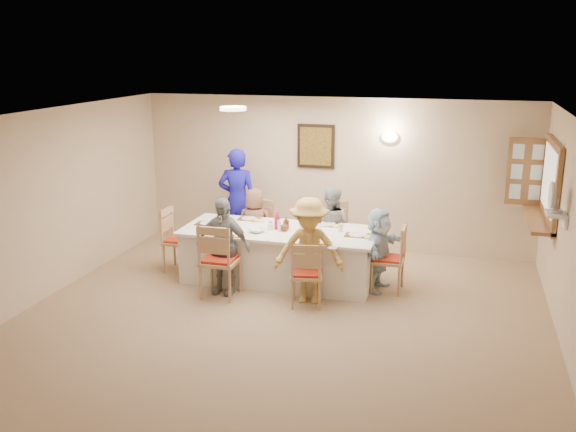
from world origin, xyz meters
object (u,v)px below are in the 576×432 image
(diner_back_right, at_px, (330,228))
(diner_front_right, at_px, (309,251))
(chair_front_right, at_px, (307,273))
(caregiver, at_px, (237,200))
(condiment_ketchup, at_px, (277,220))
(chair_left_end, at_px, (180,240))
(dining_table, at_px, (280,255))
(chair_back_left, at_px, (257,231))
(chair_front_left, at_px, (220,259))
(chair_back_right, at_px, (332,235))
(desk_fan, at_px, (555,201))
(diner_back_left, at_px, (255,225))
(diner_right_end, at_px, (379,249))
(chair_right_end, at_px, (388,258))
(serving_hatch, at_px, (551,183))
(diner_front_left, at_px, (223,246))

(diner_back_right, height_order, diner_front_right, diner_front_right)
(chair_front_right, distance_m, caregiver, 2.59)
(condiment_ketchup, bearing_deg, chair_left_end, -179.30)
(dining_table, relative_size, caregiver, 1.62)
(chair_back_left, height_order, chair_front_right, chair_back_left)
(chair_front_right, bearing_deg, chair_front_left, -10.76)
(chair_back_right, height_order, caregiver, caregiver)
(chair_front_left, bearing_deg, dining_table, -127.76)
(desk_fan, xyz_separation_m, caregiver, (-4.56, 1.80, -0.69))
(chair_back_right, bearing_deg, chair_left_end, -162.45)
(chair_back_left, bearing_deg, diner_back_left, -79.67)
(diner_right_end, bearing_deg, chair_right_end, -78.17)
(chair_front_right, distance_m, chair_right_end, 1.24)
(diner_back_right, height_order, diner_right_end, diner_back_right)
(chair_front_right, height_order, diner_back_right, diner_back_right)
(chair_back_left, bearing_deg, diner_front_right, -40.64)
(desk_fan, distance_m, diner_back_left, 4.42)
(diner_right_end, bearing_deg, diner_front_right, 141.50)
(desk_fan, distance_m, caregiver, 4.95)
(diner_front_right, bearing_deg, desk_fan, -8.02)
(diner_back_left, distance_m, diner_right_end, 2.13)
(chair_front_right, distance_m, diner_back_right, 1.49)
(diner_right_end, bearing_deg, caregiver, 76.87)
(diner_front_right, bearing_deg, chair_left_end, 153.83)
(chair_back_right, xyz_separation_m, condiment_ketchup, (-0.64, -0.78, 0.39))
(chair_front_right, bearing_deg, desk_fan, 172.19)
(chair_left_end, distance_m, condiment_ketchup, 1.57)
(chair_back_right, bearing_deg, chair_front_right, -92.86)
(serving_hatch, height_order, dining_table, serving_hatch)
(serving_hatch, relative_size, condiment_ketchup, 5.92)
(chair_left_end, distance_m, caregiver, 1.31)
(chair_back_right, distance_m, chair_front_left, 2.00)
(chair_back_right, bearing_deg, desk_fan, -29.36)
(chair_front_right, relative_size, diner_front_right, 0.62)
(chair_back_left, bearing_deg, dining_table, -42.80)
(desk_fan, xyz_separation_m, diner_back_right, (-2.91, 1.33, -0.91))
(diner_back_right, xyz_separation_m, diner_right_end, (0.82, -0.68, -0.05))
(chair_left_end, distance_m, diner_front_left, 1.18)
(caregiver, bearing_deg, diner_back_left, 124.03)
(desk_fan, xyz_separation_m, condiment_ketchup, (-3.55, 0.67, -0.66))
(serving_hatch, bearing_deg, chair_right_end, -161.31)
(chair_front_right, height_order, diner_right_end, diner_right_end)
(chair_right_end, height_order, diner_back_left, diner_back_left)
(chair_back_left, xyz_separation_m, chair_right_end, (2.15, -0.80, -0.00))
(chair_left_end, bearing_deg, diner_front_left, -126.70)
(diner_front_right, bearing_deg, caregiver, 123.42)
(serving_hatch, height_order, diner_right_end, serving_hatch)
(chair_left_end, bearing_deg, diner_back_right, -73.55)
(chair_back_left, distance_m, diner_front_right, 1.92)
(desk_fan, distance_m, diner_back_right, 3.33)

